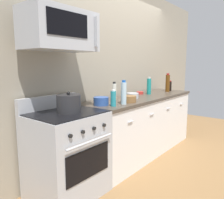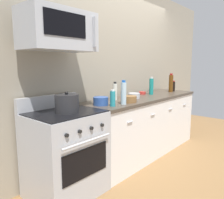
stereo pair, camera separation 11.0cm
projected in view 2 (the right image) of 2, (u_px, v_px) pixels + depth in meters
The scene contains 16 objects.
ground_plane at pixel (143, 152), 3.64m from camera, with size 6.49×6.49×0.00m, color olive.
back_wall at pixel (124, 68), 3.70m from camera, with size 5.41×0.10×2.70m, color #9E937F.
counter_unit at pixel (144, 125), 3.57m from camera, with size 2.32×0.66×0.92m.
range_oven at pixel (65, 153), 2.43m from camera, with size 0.76×0.69×1.07m.
microwave at pixel (59, 31), 2.26m from camera, with size 0.74×0.44×0.40m.
bottle_soy_sauce_dark at pixel (174, 86), 4.17m from camera, with size 0.05×0.05×0.20m.
bottle_vinegar_white at pixel (115, 91), 3.13m from camera, with size 0.06×0.06×0.25m.
bottle_water_clear at pixel (124, 93), 2.78m from camera, with size 0.07×0.07×0.30m.
bottle_sparkling_teal at pixel (151, 86), 3.71m from camera, with size 0.07×0.07×0.29m.
bottle_dish_soap at pixel (113, 98), 2.67m from camera, with size 0.07×0.07×0.20m.
bottle_wine_amber at pixel (171, 83), 4.05m from camera, with size 0.08×0.08×0.33m.
bowl_steel_prep at pixel (134, 96), 3.31m from camera, with size 0.18×0.18×0.08m.
bowl_blue_mixing at pixel (101, 101), 2.74m from camera, with size 0.19×0.19×0.10m.
bowl_red_small at pixel (142, 93), 3.76m from camera, with size 0.12×0.12×0.04m.
bowl_wooden_salad at pixel (129, 99), 2.95m from camera, with size 0.20×0.20×0.09m.
stockpot at pixel (67, 103), 2.31m from camera, with size 0.25×0.25×0.22m.
Camera 2 is at (-2.94, -1.89, 1.41)m, focal length 35.99 mm.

